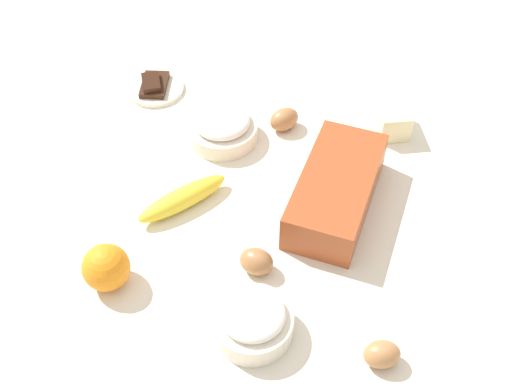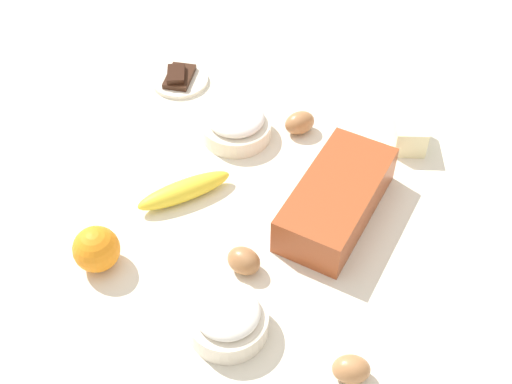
# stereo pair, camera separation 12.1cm
# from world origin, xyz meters

# --- Properties ---
(ground_plane) EXTENTS (2.40, 2.40, 0.02)m
(ground_plane) POSITION_xyz_m (0.00, 0.00, -0.01)
(ground_plane) COLOR silver
(loaf_pan) EXTENTS (0.30, 0.17, 0.08)m
(loaf_pan) POSITION_xyz_m (-0.04, 0.15, 0.04)
(loaf_pan) COLOR #9E4723
(loaf_pan) RESTS_ON ground_plane
(flour_bowl) EXTENTS (0.13, 0.13, 0.07)m
(flour_bowl) POSITION_xyz_m (0.27, 0.05, 0.03)
(flour_bowl) COLOR silver
(flour_bowl) RESTS_ON ground_plane
(sugar_bowl) EXTENTS (0.15, 0.15, 0.07)m
(sugar_bowl) POSITION_xyz_m (-0.17, -0.11, 0.03)
(sugar_bowl) COLOR silver
(sugar_bowl) RESTS_ON ground_plane
(banana) EXTENTS (0.17, 0.16, 0.04)m
(banana) POSITION_xyz_m (0.03, -0.14, 0.02)
(banana) COLOR yellow
(banana) RESTS_ON ground_plane
(orange_fruit) EXTENTS (0.08, 0.08, 0.08)m
(orange_fruit) POSITION_xyz_m (0.22, -0.21, 0.04)
(orange_fruit) COLOR orange
(orange_fruit) RESTS_ON ground_plane
(butter_block) EXTENTS (0.11, 0.09, 0.06)m
(butter_block) POSITION_xyz_m (-0.27, 0.24, 0.03)
(butter_block) COLOR #F4EDB2
(butter_block) RESTS_ON ground_plane
(egg_near_butter) EXTENTS (0.06, 0.07, 0.05)m
(egg_near_butter) POSITION_xyz_m (0.15, 0.03, 0.02)
(egg_near_butter) COLOR #A36D42
(egg_near_butter) RESTS_ON ground_plane
(egg_beside_bowl) EXTENTS (0.08, 0.08, 0.05)m
(egg_beside_bowl) POSITION_xyz_m (-0.23, 0.01, 0.02)
(egg_beside_bowl) COLOR #A87144
(egg_beside_bowl) RESTS_ON ground_plane
(egg_loose) EXTENTS (0.06, 0.07, 0.04)m
(egg_loose) POSITION_xyz_m (0.28, 0.26, 0.02)
(egg_loose) COLOR #B07748
(egg_loose) RESTS_ON ground_plane
(chocolate_plate) EXTENTS (0.13, 0.13, 0.03)m
(chocolate_plate) POSITION_xyz_m (-0.30, -0.30, 0.01)
(chocolate_plate) COLOR silver
(chocolate_plate) RESTS_ON ground_plane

